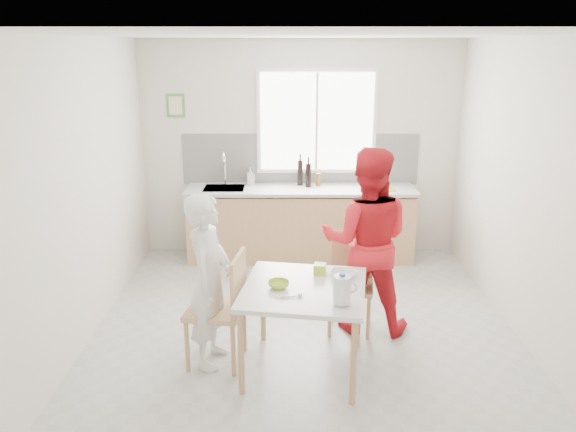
# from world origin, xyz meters

# --- Properties ---
(ground) EXTENTS (4.50, 4.50, 0.00)m
(ground) POSITION_xyz_m (0.00, 0.00, 0.00)
(ground) COLOR #B7B7B2
(ground) RESTS_ON ground
(room_shell) EXTENTS (4.50, 4.50, 4.50)m
(room_shell) POSITION_xyz_m (0.00, 0.00, 1.64)
(room_shell) COLOR silver
(room_shell) RESTS_ON ground
(window) EXTENTS (1.50, 0.06, 1.30)m
(window) POSITION_xyz_m (0.20, 2.23, 1.70)
(window) COLOR white
(window) RESTS_ON room_shell
(backsplash) EXTENTS (3.00, 0.02, 0.65)m
(backsplash) POSITION_xyz_m (0.00, 2.24, 1.23)
(backsplash) COLOR white
(backsplash) RESTS_ON room_shell
(picture_frame) EXTENTS (0.22, 0.03, 0.28)m
(picture_frame) POSITION_xyz_m (-1.55, 2.23, 1.90)
(picture_frame) COLOR #469945
(picture_frame) RESTS_ON room_shell
(kitchen_counter) EXTENTS (2.84, 0.64, 1.37)m
(kitchen_counter) POSITION_xyz_m (-0.00, 1.95, 0.42)
(kitchen_counter) COLOR tan
(kitchen_counter) RESTS_ON ground
(dining_table) EXTENTS (1.11, 1.11, 0.75)m
(dining_table) POSITION_xyz_m (-0.03, -0.64, 0.67)
(dining_table) COLOR white
(dining_table) RESTS_ON ground
(chair_left) EXTENTS (0.52, 0.52, 0.99)m
(chair_left) POSITION_xyz_m (-0.69, -0.53, 0.54)
(chair_left) COLOR tan
(chair_left) RESTS_ON ground
(chair_far) EXTENTS (0.47, 0.47, 0.90)m
(chair_far) POSITION_xyz_m (0.44, 0.12, 0.50)
(chair_far) COLOR tan
(chair_far) RESTS_ON ground
(person_white) EXTENTS (0.44, 0.59, 1.50)m
(person_white) POSITION_xyz_m (-0.81, -0.52, 0.75)
(person_white) COLOR white
(person_white) RESTS_ON ground
(person_red) EXTENTS (0.95, 0.79, 1.76)m
(person_red) POSITION_xyz_m (0.57, 0.10, 0.88)
(person_red) COLOR red
(person_red) RESTS_ON ground
(bowl_green) EXTENTS (0.20, 0.20, 0.05)m
(bowl_green) POSITION_xyz_m (-0.23, -0.66, 0.78)
(bowl_green) COLOR #A1D130
(bowl_green) RESTS_ON dining_table
(bowl_white) EXTENTS (0.24, 0.24, 0.05)m
(bowl_white) POSITION_xyz_m (0.31, -0.43, 0.78)
(bowl_white) COLOR silver
(bowl_white) RESTS_ON dining_table
(milk_jug) EXTENTS (0.19, 0.13, 0.24)m
(milk_jug) POSITION_xyz_m (0.25, -0.96, 0.88)
(milk_jug) COLOR white
(milk_jug) RESTS_ON dining_table
(green_box) EXTENTS (0.11, 0.11, 0.09)m
(green_box) POSITION_xyz_m (0.12, -0.37, 0.80)
(green_box) COLOR #ADD330
(green_box) RESTS_ON dining_table
(spoon) EXTENTS (0.16, 0.04, 0.01)m
(spoon) POSITION_xyz_m (-0.14, -0.84, 0.76)
(spoon) COLOR #A5A5AA
(spoon) RESTS_ON dining_table
(cutting_board) EXTENTS (0.36, 0.27, 0.01)m
(cutting_board) POSITION_xyz_m (0.97, 1.87, 0.93)
(cutting_board) COLOR #94B529
(cutting_board) RESTS_ON kitchen_counter
(wine_bottle_a) EXTENTS (0.07, 0.07, 0.32)m
(wine_bottle_a) POSITION_xyz_m (-0.01, 2.10, 1.08)
(wine_bottle_a) COLOR black
(wine_bottle_a) RESTS_ON kitchen_counter
(wine_bottle_b) EXTENTS (0.07, 0.07, 0.30)m
(wine_bottle_b) POSITION_xyz_m (0.10, 2.01, 1.07)
(wine_bottle_b) COLOR black
(wine_bottle_b) RESTS_ON kitchen_counter
(jar_amber) EXTENTS (0.06, 0.06, 0.16)m
(jar_amber) POSITION_xyz_m (0.22, 2.06, 1.00)
(jar_amber) COLOR brown
(jar_amber) RESTS_ON kitchen_counter
(soap_bottle) EXTENTS (0.11, 0.12, 0.21)m
(soap_bottle) POSITION_xyz_m (-0.63, 2.15, 1.03)
(soap_bottle) COLOR #999999
(soap_bottle) RESTS_ON kitchen_counter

